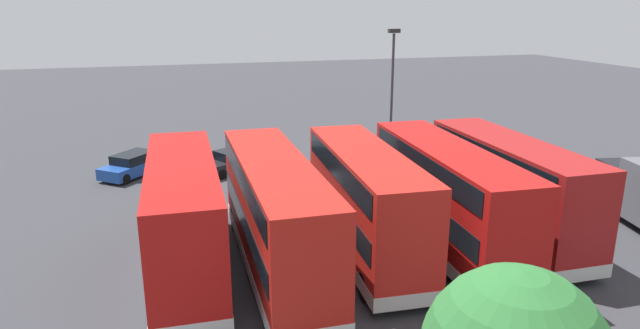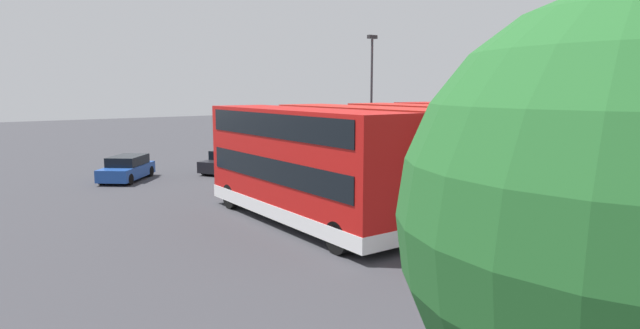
{
  "view_description": "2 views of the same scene",
  "coord_description": "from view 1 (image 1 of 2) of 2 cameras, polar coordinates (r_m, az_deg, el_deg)",
  "views": [
    {
      "loc": [
        7.78,
        32.07,
        10.32
      ],
      "look_at": [
        -0.6,
        3.53,
        1.68
      ],
      "focal_mm": 31.08,
      "sensor_mm": 36.0,
      "label": 1
    },
    {
      "loc": [
        18.63,
        27.75,
        5.29
      ],
      "look_at": [
        1.29,
        4.78,
        1.09
      ],
      "focal_mm": 28.97,
      "sensor_mm": 36.0,
      "label": 2
    }
  ],
  "objects": [
    {
      "name": "bus_double_decker_near_end",
      "position": [
        26.25,
        18.84,
        -2.16
      ],
      "size": [
        2.8,
        10.31,
        4.55
      ],
      "color": "#A51919",
      "rests_on": "ground"
    },
    {
      "name": "ground_plane",
      "position": [
        34.58,
        -2.6,
        -1.19
      ],
      "size": [
        140.0,
        140.0,
        0.0
      ],
      "primitive_type": "plane",
      "color": "#38383D"
    },
    {
      "name": "bus_double_decker_second",
      "position": [
        24.35,
        12.88,
        -3.09
      ],
      "size": [
        3.19,
        11.36,
        4.55
      ],
      "color": "#B71411",
      "rests_on": "ground"
    },
    {
      "name": "bus_double_decker_fifth",
      "position": [
        22.23,
        -13.83,
        -5.04
      ],
      "size": [
        2.93,
        10.89,
        4.55
      ],
      "color": "#B71411",
      "rests_on": "ground"
    },
    {
      "name": "waste_bin_yellow",
      "position": [
        42.29,
        11.56,
        2.39
      ],
      "size": [
        0.6,
        0.6,
        0.95
      ],
      "primitive_type": "cylinder",
      "color": "yellow",
      "rests_on": "ground"
    },
    {
      "name": "bus_double_decker_fourth",
      "position": [
        21.84,
        -4.57,
        -4.98
      ],
      "size": [
        2.8,
        11.9,
        4.55
      ],
      "color": "red",
      "rests_on": "ground"
    },
    {
      "name": "bus_double_decker_third",
      "position": [
        23.18,
        4.72,
        -3.72
      ],
      "size": [
        3.23,
        10.51,
        4.55
      ],
      "color": "red",
      "rests_on": "ground"
    },
    {
      "name": "lamp_post_tall",
      "position": [
        34.06,
        7.41,
        7.34
      ],
      "size": [
        0.7,
        0.3,
        8.93
      ],
      "color": "#38383D",
      "rests_on": "ground"
    },
    {
      "name": "car_hatchback_silver",
      "position": [
        36.34,
        -18.73,
        -0.04
      ],
      "size": [
        4.07,
        4.32,
        1.43
      ],
      "color": "#1E479E",
      "rests_on": "ground"
    },
    {
      "name": "car_small_green",
      "position": [
        35.79,
        -8.66,
        0.41
      ],
      "size": [
        4.8,
        3.74,
        1.43
      ],
      "color": "black",
      "rests_on": "ground"
    }
  ]
}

